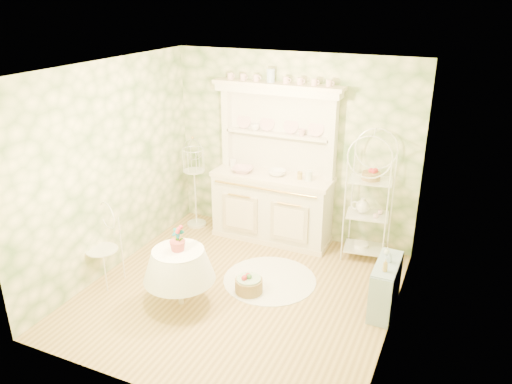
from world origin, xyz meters
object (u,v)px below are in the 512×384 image
at_px(kitchen_dresser, 272,166).
at_px(cafe_chair, 102,253).
at_px(side_shelf, 385,287).
at_px(bakers_rack, 369,201).
at_px(floor_basket, 249,286).
at_px(round_table, 180,281).
at_px(birdcage_stand, 195,180).

distance_m(kitchen_dresser, cafe_chair, 2.58).
xyz_separation_m(side_shelf, cafe_chair, (-3.36, -0.84, 0.10)).
distance_m(bakers_rack, floor_basket, 1.96).
height_order(round_table, cafe_chair, cafe_chair).
bearing_deg(round_table, kitchen_dresser, 80.66).
distance_m(kitchen_dresser, birdcage_stand, 1.32).
xyz_separation_m(bakers_rack, side_shelf, (0.48, -1.12, -0.55)).
bearing_deg(kitchen_dresser, side_shelf, -31.39).
distance_m(cafe_chair, floor_basket, 1.88).
bearing_deg(birdcage_stand, round_table, -64.45).
distance_m(side_shelf, round_table, 2.37).
xyz_separation_m(kitchen_dresser, cafe_chair, (-1.48, -1.98, -0.74)).
bearing_deg(bakers_rack, birdcage_stand, 173.22).
relative_size(round_table, birdcage_stand, 0.41).
bearing_deg(round_table, birdcage_stand, 115.55).
distance_m(bakers_rack, side_shelf, 1.34).
xyz_separation_m(kitchen_dresser, round_table, (-0.33, -2.01, -0.83)).
bearing_deg(floor_basket, kitchen_dresser, 101.66).
bearing_deg(birdcage_stand, bakers_rack, 0.93).
bearing_deg(birdcage_stand, floor_basket, -41.84).
xyz_separation_m(bakers_rack, cafe_chair, (-2.88, -1.95, -0.45)).
height_order(bakers_rack, floor_basket, bakers_rack).
xyz_separation_m(kitchen_dresser, birdcage_stand, (-1.26, -0.07, -0.39)).
bearing_deg(birdcage_stand, kitchen_dresser, 3.22).
bearing_deg(round_table, bakers_rack, 48.84).
height_order(kitchen_dresser, cafe_chair, kitchen_dresser).
bearing_deg(bakers_rack, floor_basket, -135.07).
distance_m(round_table, cafe_chair, 1.15).
bearing_deg(cafe_chair, birdcage_stand, 105.54).
distance_m(kitchen_dresser, side_shelf, 2.36).
height_order(kitchen_dresser, round_table, kitchen_dresser).
relative_size(bakers_rack, floor_basket, 5.88).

